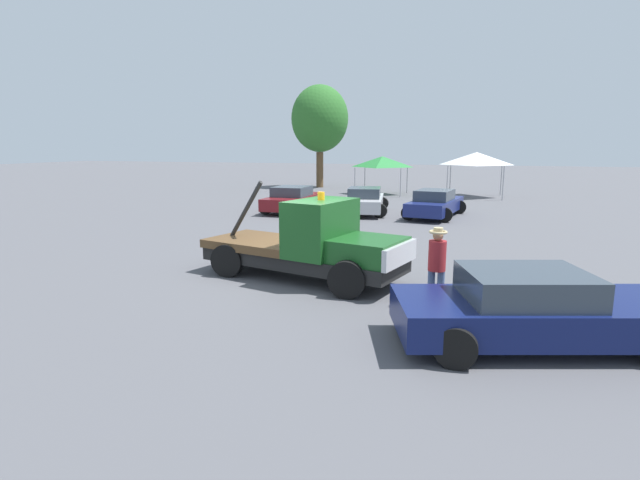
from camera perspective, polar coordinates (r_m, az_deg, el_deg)
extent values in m
plane|color=#545459|center=(13.23, -2.07, -4.35)|extent=(160.00, 160.00, 0.00)
cube|color=black|center=(13.10, -2.09, -2.12)|extent=(5.67, 3.04, 0.35)
cube|color=#19511E|center=(12.05, 5.59, -1.12)|extent=(1.88, 1.99, 0.55)
cube|color=silver|center=(11.73, 9.12, -1.68)|extent=(0.55, 1.74, 0.50)
cube|color=#19511E|center=(12.61, 0.13, 1.44)|extent=(1.64, 2.19, 1.40)
cube|color=brown|center=(13.83, -6.74, -0.30)|extent=(3.10, 2.57, 0.22)
cylinder|color=black|center=(14.00, -8.44, 3.48)|extent=(1.18, 0.41, 1.63)
cylinder|color=orange|center=(12.51, 0.13, 5.06)|extent=(0.18, 0.18, 0.20)
cylinder|color=black|center=(13.02, 7.08, -2.68)|extent=(0.88, 0.26, 0.88)
cylinder|color=black|center=(11.40, 3.11, -4.55)|extent=(0.88, 0.26, 0.88)
cylinder|color=black|center=(14.86, -5.69, -0.96)|extent=(0.88, 0.26, 0.88)
cylinder|color=black|center=(13.47, -10.52, -2.32)|extent=(0.88, 0.26, 0.88)
cube|color=#0F194C|center=(9.54, 23.56, -7.93)|extent=(5.22, 3.33, 0.60)
cube|color=#333D47|center=(9.29, 22.44, -4.79)|extent=(2.47, 2.25, 0.50)
cylinder|color=black|center=(11.11, 29.48, -6.91)|extent=(0.68, 0.22, 0.68)
cylinder|color=black|center=(9.93, 12.47, -7.75)|extent=(0.68, 0.22, 0.68)
cylinder|color=black|center=(8.25, 15.25, -11.78)|extent=(0.68, 0.22, 0.68)
cylinder|color=#475B84|center=(11.10, 12.57, -5.39)|extent=(0.15, 0.15, 0.82)
cylinder|color=#475B84|center=(11.06, 13.60, -5.51)|extent=(0.15, 0.15, 0.82)
cylinder|color=maroon|center=(10.90, 13.25, -1.75)|extent=(0.37, 0.37, 0.65)
sphere|color=#A87A56|center=(10.82, 13.35, 0.49)|extent=(0.22, 0.22, 0.22)
torus|color=tan|center=(10.80, 13.36, 0.89)|extent=(0.39, 0.39, 0.06)
cylinder|color=tan|center=(10.80, 13.37, 1.12)|extent=(0.20, 0.20, 0.10)
cube|color=maroon|center=(26.44, -3.04, 4.44)|extent=(1.91, 4.73, 0.60)
cube|color=#333D47|center=(26.16, -3.23, 5.58)|extent=(1.68, 1.99, 0.50)
cylinder|color=black|center=(28.28, -3.60, 4.45)|extent=(0.68, 0.22, 0.68)
cylinder|color=black|center=(27.67, -0.10, 4.33)|extent=(0.68, 0.22, 0.68)
cylinder|color=black|center=(25.32, -6.24, 3.66)|extent=(0.68, 0.22, 0.68)
cylinder|color=black|center=(24.65, -2.38, 3.52)|extent=(0.68, 0.22, 0.68)
cube|color=#B7B7BC|center=(25.80, 5.13, 4.26)|extent=(2.48, 4.94, 0.60)
cube|color=#333D47|center=(25.51, 5.12, 5.43)|extent=(1.85, 2.20, 0.50)
cylinder|color=black|center=(27.48, 3.58, 4.26)|extent=(0.68, 0.22, 0.68)
cylinder|color=black|center=(27.38, 7.11, 4.18)|extent=(0.68, 0.22, 0.68)
cylinder|color=black|center=(24.31, 2.89, 3.42)|extent=(0.68, 0.22, 0.68)
cylinder|color=black|center=(24.19, 6.88, 3.32)|extent=(0.68, 0.22, 0.68)
cube|color=navy|center=(25.04, 13.03, 3.82)|extent=(2.51, 5.09, 0.60)
cube|color=#333D47|center=(24.74, 12.95, 5.03)|extent=(1.86, 2.26, 0.50)
cylinder|color=black|center=(26.86, 12.09, 3.89)|extent=(0.68, 0.22, 0.68)
cylinder|color=black|center=(26.50, 15.64, 3.64)|extent=(0.68, 0.22, 0.68)
cylinder|color=black|center=(23.69, 10.07, 3.07)|extent=(0.68, 0.22, 0.68)
cylinder|color=black|center=(23.27, 14.07, 2.78)|extent=(0.68, 0.22, 0.68)
cylinder|color=#9E9EA3|center=(34.78, 4.00, 6.66)|extent=(0.07, 0.07, 1.93)
cylinder|color=#9E9EA3|center=(34.18, 9.20, 6.48)|extent=(0.07, 0.07, 1.93)
cylinder|color=#9E9EA3|center=(37.86, 5.15, 6.98)|extent=(0.07, 0.07, 1.93)
cylinder|color=#9E9EA3|center=(37.30, 9.93, 6.80)|extent=(0.07, 0.07, 1.93)
pyramid|color=#287F38|center=(35.93, 7.12, 8.88)|extent=(3.17, 3.17, 0.75)
cylinder|color=#9E9EA3|center=(33.73, 14.33, 6.42)|extent=(0.07, 0.07, 2.16)
cylinder|color=#9E9EA3|center=(33.70, 20.21, 6.09)|extent=(0.07, 0.07, 2.16)
cylinder|color=#9E9EA3|center=(37.15, 14.66, 6.78)|extent=(0.07, 0.07, 2.16)
cylinder|color=#9E9EA3|center=(37.13, 20.00, 6.48)|extent=(0.07, 0.07, 2.16)
pyramid|color=white|center=(35.32, 17.44, 8.88)|extent=(3.44, 3.44, 0.84)
cylinder|color=brown|center=(41.74, -0.02, 8.03)|extent=(0.58, 0.58, 2.89)
ellipsoid|color=#2D6B28|center=(41.74, -0.02, 13.71)|extent=(4.63, 4.63, 5.38)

